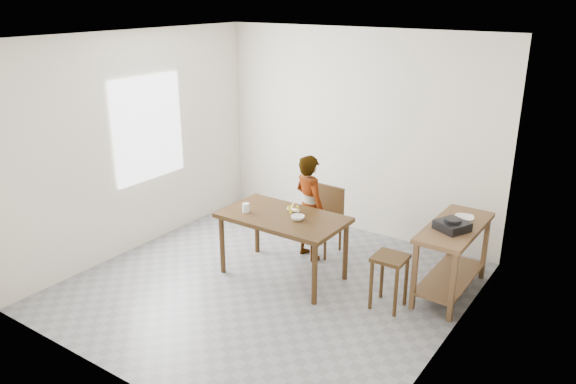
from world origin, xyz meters
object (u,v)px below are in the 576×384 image
Objects in this scene: dining_table at (283,246)px; prep_counter at (452,260)px; stool at (389,282)px; dining_chair at (322,221)px; child at (309,207)px.

dining_table is 1.86m from prep_counter.
dining_table is at bearing -177.38° from stool.
prep_counter is at bearing 56.21° from stool.
dining_chair is at bearing 87.88° from dining_table.
child is 0.32m from dining_chair.
dining_chair is (0.03, 0.80, 0.04)m from dining_table.
dining_chair is 1.47m from stool.
stool is at bearing -27.68° from dining_chair.
prep_counter reaches higher than dining_table.
child is at bearing 92.18° from dining_table.
dining_table is 1.69× the size of dining_chair.
stool is at bearing -123.79° from prep_counter.
child is 2.25× the size of stool.
dining_chair is at bearing 176.69° from prep_counter.
dining_table is 0.65m from child.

